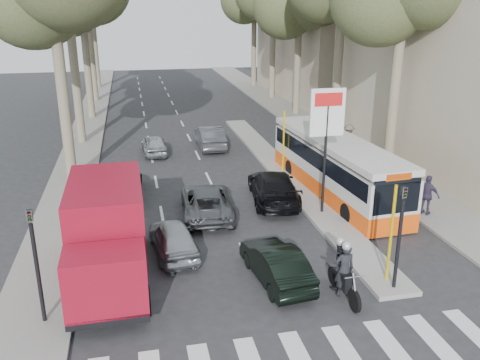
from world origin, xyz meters
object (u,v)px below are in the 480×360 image
at_px(motorcycle, 342,269).
at_px(red_truck, 107,233).
at_px(city_bus, 335,165).
at_px(dark_hatchback, 276,264).
at_px(silver_hatchback, 174,238).

bearing_deg(motorcycle, red_truck, 160.69).
bearing_deg(city_bus, dark_hatchback, -128.40).
relative_size(red_truck, city_bus, 0.58).
height_order(silver_hatchback, red_truck, red_truck).
bearing_deg(motorcycle, dark_hatchback, 144.83).
height_order(dark_hatchback, red_truck, red_truck).
height_order(city_bus, motorcycle, city_bus).
xyz_separation_m(silver_hatchback, city_bus, (8.30, 4.77, 0.86)).
height_order(red_truck, motorcycle, red_truck).
distance_m(dark_hatchback, city_bus, 9.09).
relative_size(dark_hatchback, motorcycle, 1.66).
distance_m(dark_hatchback, red_truck, 5.67).
bearing_deg(dark_hatchback, silver_hatchback, -46.89).
distance_m(dark_hatchback, motorcycle, 2.20).
height_order(dark_hatchback, motorcycle, motorcycle).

